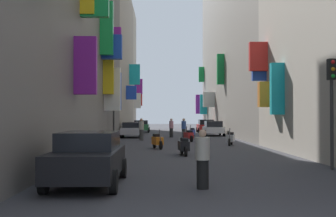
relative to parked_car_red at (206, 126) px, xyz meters
The scene contains 21 objects.
ground_plane 15.06m from the parked_car_red, 104.67° to the right, with size 140.00×140.00×0.00m, color #38383D.
building_left_mid_b 22.30m from the parked_car_red, 126.20° to the right, with size 6.86×9.20×21.37m.
building_left_mid_c 14.02m from the parked_car_red, behind, with size 7.24×19.87×16.35m.
building_left_far 18.33m from the parked_car_red, 134.75° to the left, with size 7.12×7.11×16.49m.
building_right_mid_b 10.95m from the parked_car_red, 34.78° to the right, with size 7.38×36.74×20.97m.
parked_car_red is the anchor object (origin of this frame).
parked_car_green 7.58m from the parked_car_red, behind, with size 1.95×4.18×1.41m.
parked_car_black 38.16m from the parked_car_red, 101.00° to the right, with size 1.88×4.23×1.47m.
parked_car_white 7.52m from the parked_car_red, 90.77° to the right, with size 1.90×3.99×1.43m.
parked_car_silver 13.22m from the parked_car_red, 126.35° to the right, with size 1.86×3.93×1.36m.
scooter_blue 11.66m from the parked_car_red, 102.25° to the right, with size 0.74×1.91×1.13m.
scooter_silver 21.43m from the parked_car_red, 91.84° to the right, with size 0.71×1.75×1.13m.
scooter_red 17.36m from the parked_car_red, 100.39° to the right, with size 0.70×1.79×1.13m.
scooter_orange 24.74m from the parked_car_red, 102.69° to the right, with size 0.72×1.78×1.13m.
scooter_black 28.74m from the parked_car_red, 98.27° to the right, with size 0.53×1.90×1.13m.
pedestrian_crossing 16.97m from the parked_car_red, 113.36° to the right, with size 0.54×0.54×1.73m.
pedestrian_near_left 38.39m from the parked_car_red, 96.25° to the right, with size 0.45×0.45×1.56m.
pedestrian_near_right 13.92m from the parked_car_red, 103.70° to the right, with size 0.50×0.50×1.72m.
pedestrian_mid_street 11.48m from the parked_car_red, 111.74° to the right, with size 0.47×0.47×1.69m.
traffic_light_near_corner 22.27m from the parked_car_red, 112.22° to the right, with size 0.26×0.34×4.53m.
traffic_light_far_corner 34.26m from the parked_car_red, 88.60° to the right, with size 0.26×0.34×3.95m.
Camera 1 is at (-1.50, -4.98, 1.91)m, focal length 46.41 mm.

